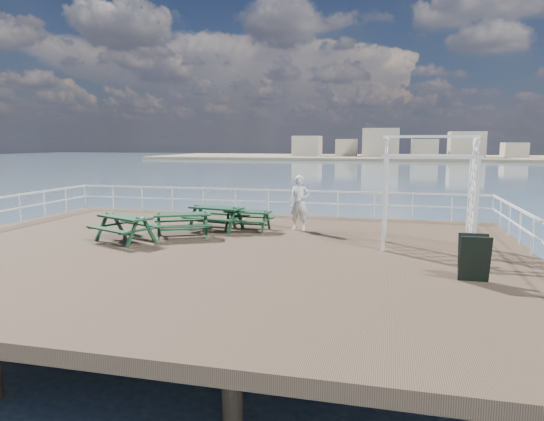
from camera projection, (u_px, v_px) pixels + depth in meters
The scene contains 10 objects.
ground at pixel (210, 254), 14.07m from camera, with size 18.00×14.00×0.30m, color brown.
sea_backdrop at pixel (418, 154), 140.07m from camera, with size 300.00×300.00×9.20m.
railing at pixel (235, 207), 16.41m from camera, with size 17.77×13.76×1.10m.
picnic_table_a at pixel (182, 220), 15.74m from camera, with size 2.25×2.08×0.88m.
picnic_table_b at pixel (216, 213), 17.04m from camera, with size 2.14×1.85×0.92m.
picnic_table_c at pixel (248, 216), 16.92m from camera, with size 1.66×1.37×0.78m.
picnic_table_d at pixel (125, 223), 14.98m from camera, with size 2.34×2.16×0.92m.
trellis_arbor at pixel (428, 199), 13.93m from camera, with size 2.66×1.47×3.27m.
sandwich_board at pixel (474, 258), 10.73m from camera, with size 0.65×0.49×1.07m.
person at pixel (299, 203), 16.88m from camera, with size 0.70×0.46×1.93m, color white.
Camera 1 is at (5.03, -12.93, 3.09)m, focal length 32.00 mm.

